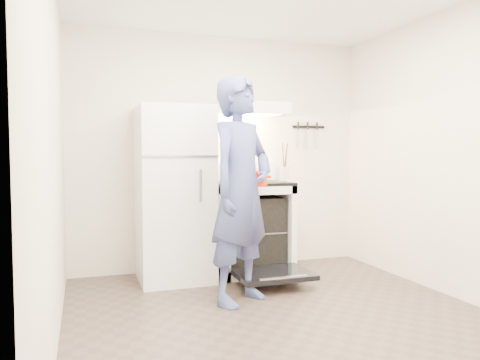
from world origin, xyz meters
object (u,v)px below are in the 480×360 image
at_px(tea_kettle, 239,167).
at_px(dutch_oven, 253,179).
at_px(stove_body, 251,229).
at_px(person, 241,190).
at_px(refrigerator, 174,194).

height_order(tea_kettle, dutch_oven, tea_kettle).
relative_size(tea_kettle, dutch_oven, 0.92).
xyz_separation_m(stove_body, tea_kettle, (-0.10, 0.10, 0.65)).
relative_size(tea_kettle, person, 0.17).
height_order(refrigerator, stove_body, refrigerator).
distance_m(tea_kettle, person, 1.05).
bearing_deg(dutch_oven, stove_body, 71.91).
bearing_deg(tea_kettle, stove_body, -43.62).
bearing_deg(refrigerator, person, -65.41).
height_order(refrigerator, tea_kettle, refrigerator).
relative_size(person, dutch_oven, 5.58).
distance_m(person, dutch_oven, 0.45).
bearing_deg(tea_kettle, person, -107.34).
height_order(refrigerator, dutch_oven, refrigerator).
distance_m(refrigerator, person, 0.96).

